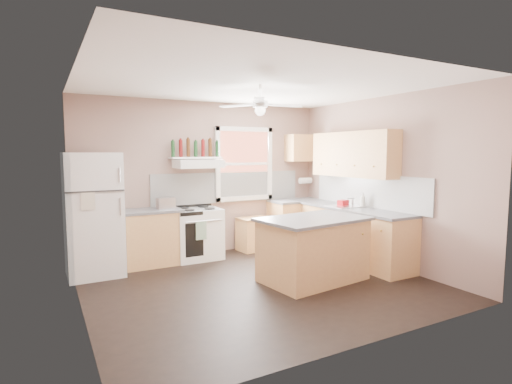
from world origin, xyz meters
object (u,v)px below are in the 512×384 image
refrigerator (93,215)px  cart (255,234)px  toaster (166,203)px  island (313,250)px  stove (197,234)px

refrigerator → cart: size_ratio=2.97×
toaster → island: 2.51m
toaster → island: size_ratio=0.20×
toaster → stove: (0.53, 0.02, -0.56)m
cart → refrigerator: bearing=178.7°
toaster → cart: toaster is taller
stove → cart: (1.16, 0.06, -0.12)m
refrigerator → toaster: bearing=6.3°
refrigerator → island: bearing=-33.4°
cart → island: size_ratio=0.44×
stove → island: size_ratio=0.62×
refrigerator → island: 3.24m
island → toaster: bearing=123.0°
stove → cart: size_ratio=1.41×
stove → cart: stove is taller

